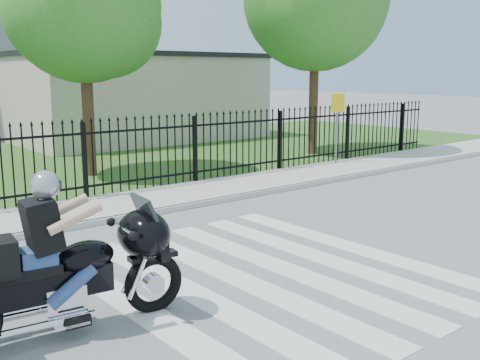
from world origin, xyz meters
TOP-DOWN VIEW (x-y plane):
  - ground at (0.00, 0.00)m, footprint 120.00×120.00m
  - crosswalk at (0.00, 0.00)m, footprint 5.00×5.50m
  - sidewalk at (0.00, 5.00)m, footprint 40.00×2.00m
  - curb at (0.00, 4.00)m, footprint 40.00×0.12m
  - grass_strip at (0.00, 12.00)m, footprint 40.00×12.00m
  - iron_fence at (0.00, 6.00)m, footprint 26.00×0.04m
  - tree_mid at (1.50, 9.00)m, footprint 4.20×4.20m
  - building_low at (7.00, 16.00)m, footprint 10.00×6.00m
  - building_low_roof at (7.00, 16.00)m, footprint 10.20×6.20m
  - motorcycle_rider at (-3.02, 0.04)m, footprint 2.88×1.11m
  - traffic_sign at (8.12, 5.69)m, footprint 0.45×0.19m

SIDE VIEW (x-z plane):
  - ground at x=0.00m, z-range 0.00..0.00m
  - crosswalk at x=0.00m, z-range 0.00..0.01m
  - grass_strip at x=0.00m, z-range 0.00..0.02m
  - sidewalk at x=0.00m, z-range 0.00..0.12m
  - curb at x=0.00m, z-range 0.00..0.12m
  - motorcycle_rider at x=-3.02m, z-range -0.17..1.73m
  - iron_fence at x=0.00m, z-range 0.00..1.80m
  - traffic_sign at x=8.12m, z-range 0.57..2.70m
  - building_low at x=7.00m, z-range 0.00..3.50m
  - building_low_roof at x=7.00m, z-range 3.50..3.70m
  - tree_mid at x=1.50m, z-range 1.28..8.06m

